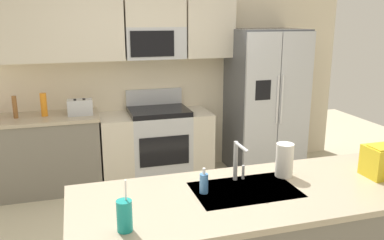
{
  "coord_description": "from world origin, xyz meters",
  "views": [
    {
      "loc": [
        -1.02,
        -2.95,
        2.01
      ],
      "look_at": [
        0.03,
        0.6,
        1.05
      ],
      "focal_mm": 37.7,
      "sensor_mm": 36.0,
      "label": 1
    }
  ],
  "objects": [
    {
      "name": "soap_dispenser",
      "position": [
        -0.26,
        -0.67,
        0.97
      ],
      "size": [
        0.06,
        0.06,
        0.17
      ],
      "color": "#4C8CD8",
      "rests_on": "island_counter"
    },
    {
      "name": "toaster",
      "position": [
        -0.97,
        1.75,
        0.99
      ],
      "size": [
        0.28,
        0.16,
        0.18
      ],
      "color": "#B7BABF",
      "rests_on": "back_counter"
    },
    {
      "name": "sink_faucet",
      "position": [
        0.02,
        -0.55,
        1.07
      ],
      "size": [
        0.08,
        0.21,
        0.28
      ],
      "color": "#B7BABF",
      "rests_on": "island_counter"
    },
    {
      "name": "bottle_orange",
      "position": [
        -1.36,
        1.81,
        1.03
      ],
      "size": [
        0.07,
        0.07,
        0.27
      ],
      "primitive_type": "cylinder",
      "color": "orange",
      "rests_on": "back_counter"
    },
    {
      "name": "drink_cup_teal",
      "position": [
        -0.81,
        -1.0,
        0.99
      ],
      "size": [
        0.08,
        0.08,
        0.29
      ],
      "color": "teal",
      "rests_on": "island_counter"
    },
    {
      "name": "pepper_mill",
      "position": [
        -1.66,
        1.8,
        1.03
      ],
      "size": [
        0.05,
        0.05,
        0.25
      ],
      "primitive_type": "cylinder",
      "color": "brown",
      "rests_on": "back_counter"
    },
    {
      "name": "paper_towel_roll",
      "position": [
        0.37,
        -0.56,
        1.02
      ],
      "size": [
        0.12,
        0.12,
        0.24
      ],
      "primitive_type": "cylinder",
      "color": "white",
      "rests_on": "island_counter"
    },
    {
      "name": "back_counter",
      "position": [
        -1.41,
        1.8,
        0.45
      ],
      "size": [
        1.3,
        0.63,
        0.9
      ],
      "color": "slate",
      "rests_on": "ground"
    },
    {
      "name": "range_oven",
      "position": [
        -0.08,
        1.8,
        0.44
      ],
      "size": [
        1.36,
        0.61,
        1.1
      ],
      "color": "#B7BABF",
      "rests_on": "ground"
    },
    {
      "name": "refrigerator",
      "position": [
        1.37,
        1.73,
        0.93
      ],
      "size": [
        0.9,
        0.76,
        1.85
      ],
      "color": "#4C4F54",
      "rests_on": "ground"
    },
    {
      "name": "kitchen_wall_unit",
      "position": [
        -0.14,
        2.08,
        1.47
      ],
      "size": [
        5.2,
        0.43,
        2.6
      ],
      "color": "beige",
      "rests_on": "ground"
    }
  ]
}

